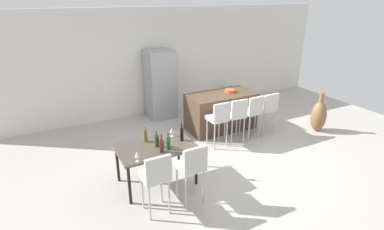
# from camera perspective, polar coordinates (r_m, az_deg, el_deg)

# --- Properties ---
(ground_plane) EXTENTS (10.00, 10.00, 0.00)m
(ground_plane) POSITION_cam_1_polar(r_m,az_deg,el_deg) (6.85, 7.04, -6.13)
(ground_plane) COLOR #ADA89E
(back_wall) EXTENTS (10.00, 0.12, 2.90)m
(back_wall) POSITION_cam_1_polar(r_m,az_deg,el_deg) (8.79, -3.41, 10.33)
(back_wall) COLOR silver
(back_wall) RESTS_ON ground_plane
(kitchen_island) EXTENTS (1.68, 0.85, 0.92)m
(kitchen_island) POSITION_cam_1_polar(r_m,az_deg,el_deg) (7.62, 5.44, 0.70)
(kitchen_island) COLOR #4C3828
(kitchen_island) RESTS_ON ground_plane
(bar_chair_left) EXTENTS (0.40, 0.40, 1.05)m
(bar_chair_left) POSITION_cam_1_polar(r_m,az_deg,el_deg) (6.62, 5.08, -0.42)
(bar_chair_left) COLOR beige
(bar_chair_left) RESTS_ON ground_plane
(bar_chair_middle) EXTENTS (0.42, 0.42, 1.05)m
(bar_chair_middle) POSITION_cam_1_polar(r_m,az_deg,el_deg) (6.87, 8.38, 0.26)
(bar_chair_middle) COLOR beige
(bar_chair_middle) RESTS_ON ground_plane
(bar_chair_right) EXTENTS (0.43, 0.43, 1.05)m
(bar_chair_right) POSITION_cam_1_polar(r_m,az_deg,el_deg) (7.12, 11.33, 0.87)
(bar_chair_right) COLOR beige
(bar_chair_right) RESTS_ON ground_plane
(bar_chair_far) EXTENTS (0.40, 0.40, 1.05)m
(bar_chair_far) POSITION_cam_1_polar(r_m,az_deg,el_deg) (7.40, 14.05, 1.43)
(bar_chair_far) COLOR beige
(bar_chair_far) RESTS_ON ground_plane
(dining_table) EXTENTS (1.33, 0.85, 0.74)m
(dining_table) POSITION_cam_1_polar(r_m,az_deg,el_deg) (5.35, -6.84, -6.49)
(dining_table) COLOR #4C4238
(dining_table) RESTS_ON ground_plane
(dining_chair_near) EXTENTS (0.40, 0.40, 1.05)m
(dining_chair_near) POSITION_cam_1_polar(r_m,az_deg,el_deg) (4.61, -6.78, -11.15)
(dining_chair_near) COLOR beige
(dining_chair_near) RESTS_ON ground_plane
(dining_chair_far) EXTENTS (0.41, 0.41, 1.05)m
(dining_chair_far) POSITION_cam_1_polar(r_m,az_deg,el_deg) (4.81, -0.01, -9.42)
(dining_chair_far) COLOR beige
(dining_chair_far) RESTS_ON ground_plane
(wine_bottle_right) EXTENTS (0.07, 0.07, 0.31)m
(wine_bottle_right) POSITION_cam_1_polar(r_m,az_deg,el_deg) (5.14, -4.51, -5.30)
(wine_bottle_right) COLOR #194723
(wine_bottle_right) RESTS_ON dining_table
(wine_bottle_far) EXTENTS (0.06, 0.06, 0.33)m
(wine_bottle_far) POSITION_cam_1_polar(r_m,az_deg,el_deg) (5.42, -1.95, -3.61)
(wine_bottle_far) COLOR black
(wine_bottle_far) RESTS_ON dining_table
(wine_bottle_near) EXTENTS (0.08, 0.08, 0.29)m
(wine_bottle_near) POSITION_cam_1_polar(r_m,az_deg,el_deg) (5.25, -6.66, -4.84)
(wine_bottle_near) COLOR #194723
(wine_bottle_near) RESTS_ON dining_table
(wine_bottle_middle) EXTENTS (0.07, 0.07, 0.29)m
(wine_bottle_middle) POSITION_cam_1_polar(r_m,az_deg,el_deg) (5.44, -8.78, -3.83)
(wine_bottle_middle) COLOR brown
(wine_bottle_middle) RESTS_ON dining_table
(wine_bottle_left) EXTENTS (0.08, 0.08, 0.33)m
(wine_bottle_left) POSITION_cam_1_polar(r_m,az_deg,el_deg) (5.06, -5.76, -5.76)
(wine_bottle_left) COLOR #471E19
(wine_bottle_left) RESTS_ON dining_table
(wine_glass_end) EXTENTS (0.07, 0.07, 0.17)m
(wine_glass_end) POSITION_cam_1_polar(r_m,az_deg,el_deg) (4.84, -10.37, -7.35)
(wine_glass_end) COLOR silver
(wine_glass_end) RESTS_ON dining_table
(wine_glass_corner) EXTENTS (0.07, 0.07, 0.17)m
(wine_glass_corner) POSITION_cam_1_polar(r_m,az_deg,el_deg) (5.59, -3.84, -2.86)
(wine_glass_corner) COLOR silver
(wine_glass_corner) RESTS_ON dining_table
(refrigerator) EXTENTS (0.72, 0.68, 1.84)m
(refrigerator) POSITION_cam_1_polar(r_m,az_deg,el_deg) (8.29, -5.98, 5.78)
(refrigerator) COLOR #939699
(refrigerator) RESTS_ON ground_plane
(fruit_bowl) EXTENTS (0.26, 0.26, 0.07)m
(fruit_bowl) POSITION_cam_1_polar(r_m,az_deg,el_deg) (7.62, 7.16, 4.56)
(fruit_bowl) COLOR #C6512D
(fruit_bowl) RESTS_ON kitchen_island
(floor_vase) EXTENTS (0.37, 0.37, 0.99)m
(floor_vase) POSITION_cam_1_polar(r_m,az_deg,el_deg) (8.10, 22.75, -0.16)
(floor_vase) COLOR brown
(floor_vase) RESTS_ON ground_plane
(potted_plant) EXTENTS (0.36, 0.36, 0.56)m
(potted_plant) POSITION_cam_1_polar(r_m,az_deg,el_deg) (9.52, 7.39, 4.07)
(potted_plant) COLOR #996B4C
(potted_plant) RESTS_ON ground_plane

